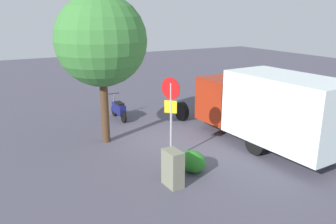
{
  "coord_description": "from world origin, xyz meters",
  "views": [
    {
      "loc": [
        -11.72,
        6.19,
        5.05
      ],
      "look_at": [
        -0.21,
        -0.17,
        1.2
      ],
      "focal_mm": 36.21,
      "sensor_mm": 36.0,
      "label": 1
    }
  ],
  "objects": [
    {
      "name": "motorcycle",
      "position": [
        3.41,
        0.58,
        0.52
      ],
      "size": [
        1.81,
        0.55,
        1.2
      ],
      "rotation": [
        0.0,
        0.0,
        0.01
      ],
      "color": "black",
      "rests_on": "ground"
    },
    {
      "name": "shrub_near_sign",
      "position": [
        -3.13,
        0.52,
        0.35
      ],
      "size": [
        1.01,
        0.83,
        0.69
      ],
      "primitive_type": "ellipsoid",
      "color": "#277523",
      "rests_on": "ground"
    },
    {
      "name": "utility_cabinet",
      "position": [
        -3.68,
        1.58,
        0.57
      ],
      "size": [
        0.71,
        0.44,
        1.14
      ],
      "primitive_type": "cube",
      "rotation": [
        0.0,
        0.0,
        0.04
      ],
      "color": "slate",
      "rests_on": "ground"
    },
    {
      "name": "street_tree",
      "position": [
        0.83,
        2.13,
        4.04
      ],
      "size": [
        3.48,
        3.48,
        5.8
      ],
      "color": "#47301E",
      "rests_on": "ground"
    },
    {
      "name": "box_truck_near",
      "position": [
        -2.5,
        -3.22,
        1.61
      ],
      "size": [
        8.06,
        2.56,
        2.92
      ],
      "rotation": [
        0.0,
        0.0,
        0.05
      ],
      "color": "black",
      "rests_on": "ground"
    },
    {
      "name": "ground_plane",
      "position": [
        0.0,
        0.0,
        0.0
      ],
      "size": [
        60.0,
        60.0,
        0.0
      ],
      "primitive_type": "plane",
      "color": "#4A4756"
    },
    {
      "name": "bike_rack_hoop",
      "position": [
        -2.16,
        0.8,
        0.0
      ],
      "size": [
        0.85,
        0.06,
        0.85
      ],
      "primitive_type": "torus",
      "rotation": [
        1.57,
        0.0,
        0.01
      ],
      "color": "#B7B7BC",
      "rests_on": "ground"
    },
    {
      "name": "stop_sign",
      "position": [
        -1.99,
        0.7,
        1.99
      ],
      "size": [
        0.71,
        0.33,
        2.98
      ],
      "color": "#9E9EA3",
      "rests_on": "ground"
    }
  ]
}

